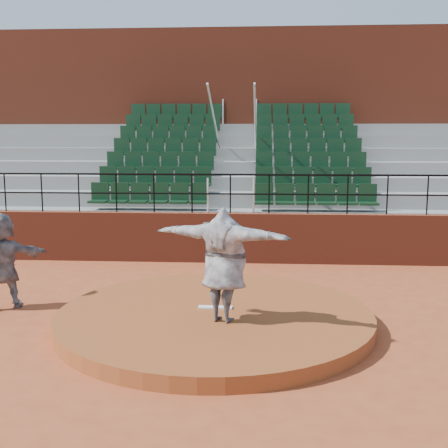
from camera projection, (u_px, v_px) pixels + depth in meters
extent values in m
plane|color=#AA4A26|center=(215.00, 324.00, 9.85)|extent=(90.00, 90.00, 0.00)
cylinder|color=#954821|center=(215.00, 318.00, 9.83)|extent=(5.50, 5.50, 0.25)
cube|color=white|center=(215.00, 307.00, 9.96)|extent=(0.60, 0.15, 0.03)
cube|color=maroon|center=(230.00, 238.00, 14.68)|extent=(24.00, 0.30, 1.30)
cylinder|color=black|center=(230.00, 175.00, 14.43)|extent=(24.00, 0.05, 0.05)
cylinder|color=black|center=(230.00, 194.00, 14.50)|extent=(24.00, 0.04, 0.04)
cylinder|color=black|center=(5.00, 192.00, 14.89)|extent=(0.04, 0.04, 1.00)
cylinder|color=black|center=(42.00, 193.00, 14.83)|extent=(0.04, 0.04, 1.00)
cylinder|color=black|center=(79.00, 193.00, 14.76)|extent=(0.04, 0.04, 1.00)
cylinder|color=black|center=(116.00, 193.00, 14.70)|extent=(0.04, 0.04, 1.00)
cylinder|color=black|center=(154.00, 193.00, 14.63)|extent=(0.04, 0.04, 1.00)
cylinder|color=black|center=(192.00, 194.00, 14.57)|extent=(0.04, 0.04, 1.00)
cylinder|color=black|center=(230.00, 194.00, 14.50)|extent=(0.04, 0.04, 1.00)
cylinder|color=black|center=(269.00, 194.00, 14.44)|extent=(0.04, 0.04, 1.00)
cylinder|color=black|center=(308.00, 194.00, 14.37)|extent=(0.04, 0.04, 1.00)
cylinder|color=black|center=(348.00, 195.00, 14.31)|extent=(0.04, 0.04, 1.00)
cylinder|color=black|center=(387.00, 195.00, 14.24)|extent=(0.04, 0.04, 1.00)
cylinder|color=black|center=(428.00, 195.00, 14.18)|extent=(0.04, 0.04, 1.00)
cube|color=gray|center=(231.00, 234.00, 15.25)|extent=(24.00, 0.85, 1.30)
cube|color=#10311A|center=(149.00, 196.00, 15.25)|extent=(3.30, 0.48, 0.72)
cube|color=#10311A|center=(316.00, 197.00, 14.96)|extent=(3.30, 0.48, 0.72)
cube|color=gray|center=(233.00, 222.00, 16.06)|extent=(24.00, 0.85, 1.70)
cube|color=#10311A|center=(155.00, 179.00, 16.03)|extent=(3.30, 0.48, 0.72)
cube|color=#10311A|center=(313.00, 180.00, 15.73)|extent=(3.30, 0.48, 0.72)
cube|color=gray|center=(234.00, 211.00, 16.86)|extent=(24.00, 0.85, 2.10)
cube|color=#10311A|center=(160.00, 164.00, 16.80)|extent=(3.30, 0.48, 0.72)
cube|color=#10311A|center=(311.00, 164.00, 16.51)|extent=(3.30, 0.48, 0.72)
cube|color=gray|center=(236.00, 201.00, 17.67)|extent=(24.00, 0.85, 2.50)
cube|color=#10311A|center=(164.00, 150.00, 17.58)|extent=(3.30, 0.48, 0.72)
cube|color=#10311A|center=(309.00, 150.00, 17.29)|extent=(3.30, 0.48, 0.72)
cube|color=gray|center=(237.00, 192.00, 18.48)|extent=(24.00, 0.85, 2.90)
cube|color=#10311A|center=(169.00, 137.00, 18.36)|extent=(3.30, 0.48, 0.72)
cube|color=#10311A|center=(307.00, 137.00, 18.06)|extent=(3.30, 0.48, 0.72)
cube|color=gray|center=(238.00, 184.00, 19.29)|extent=(24.00, 0.85, 3.30)
cube|color=#10311A|center=(172.00, 125.00, 19.13)|extent=(3.30, 0.48, 0.72)
cube|color=#10311A|center=(305.00, 125.00, 18.84)|extent=(3.30, 0.48, 0.72)
cube|color=gray|center=(239.00, 177.00, 20.09)|extent=(24.00, 0.85, 3.70)
cube|color=#10311A|center=(176.00, 114.00, 19.91)|extent=(3.30, 0.48, 0.72)
cube|color=#10311A|center=(303.00, 114.00, 19.62)|extent=(3.30, 0.48, 0.72)
cylinder|color=silver|center=(217.00, 132.00, 17.38)|extent=(0.06, 5.97, 2.46)
cylinder|color=silver|center=(255.00, 132.00, 17.30)|extent=(0.06, 5.97, 2.46)
cube|color=maroon|center=(241.00, 129.00, 21.73)|extent=(24.00, 3.00, 7.10)
imported|color=black|center=(224.00, 265.00, 9.15)|extent=(2.40, 1.37, 1.89)
imported|color=black|center=(2.00, 261.00, 10.67)|extent=(1.77, 1.36, 1.87)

